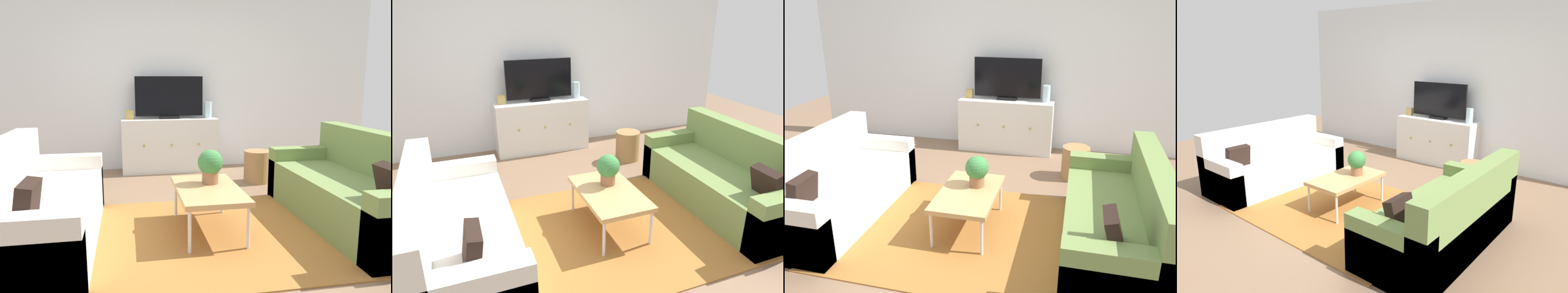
{
  "view_description": "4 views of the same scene",
  "coord_description": "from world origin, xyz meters",
  "views": [
    {
      "loc": [
        -0.66,
        -3.15,
        1.34
      ],
      "look_at": [
        0.0,
        0.46,
        0.68
      ],
      "focal_mm": 34.42,
      "sensor_mm": 36.0,
      "label": 1
    },
    {
      "loc": [
        -1.3,
        -2.87,
        2.05
      ],
      "look_at": [
        0.0,
        0.46,
        0.68
      ],
      "focal_mm": 32.94,
      "sensor_mm": 36.0,
      "label": 2
    },
    {
      "loc": [
        0.97,
        -3.37,
        2.11
      ],
      "look_at": [
        0.0,
        0.46,
        0.68
      ],
      "focal_mm": 36.37,
      "sensor_mm": 36.0,
      "label": 3
    },
    {
      "loc": [
        2.92,
        -3.08,
        1.94
      ],
      "look_at": [
        0.0,
        0.46,
        0.68
      ],
      "focal_mm": 32.97,
      "sensor_mm": 36.0,
      "label": 4
    }
  ],
  "objects": [
    {
      "name": "coffee_table",
      "position": [
        0.02,
        -0.07,
        0.37
      ],
      "size": [
        0.55,
        0.91,
        0.4
      ],
      "color": "tan",
      "rests_on": "ground_plane"
    },
    {
      "name": "couch_left_side",
      "position": [
        -1.44,
        -0.1,
        0.29
      ],
      "size": [
        0.83,
        1.93,
        0.85
      ],
      "color": "silver",
      "rests_on": "ground_plane"
    },
    {
      "name": "tv_console",
      "position": [
        -0.05,
        2.27,
        0.39
      ],
      "size": [
        1.38,
        0.47,
        0.77
      ],
      "color": "silver",
      "rests_on": "ground_plane"
    },
    {
      "name": "wicker_basket",
      "position": [
        1.0,
        1.43,
        0.21
      ],
      "size": [
        0.34,
        0.34,
        0.42
      ],
      "primitive_type": "cylinder",
      "color": "#9E7547",
      "rests_on": "ground_plane"
    },
    {
      "name": "flat_screen_tv",
      "position": [
        -0.05,
        2.29,
        1.08
      ],
      "size": [
        0.98,
        0.16,
        0.61
      ],
      "color": "black",
      "rests_on": "tv_console"
    },
    {
      "name": "area_rug",
      "position": [
        0.0,
        -0.15,
        0.01
      ],
      "size": [
        2.5,
        1.9,
        0.01
      ],
      "primitive_type": "cube",
      "color": "#9E662D",
      "rests_on": "ground_plane"
    },
    {
      "name": "couch_right_side",
      "position": [
        1.44,
        -0.1,
        0.29
      ],
      "size": [
        0.83,
        1.93,
        0.85
      ],
      "color": "olive",
      "rests_on": "ground_plane"
    },
    {
      "name": "ground_plane",
      "position": [
        0.0,
        0.0,
        0.0
      ],
      "size": [
        10.0,
        10.0,
        0.0
      ],
      "primitive_type": "plane",
      "color": "#84664C"
    },
    {
      "name": "wall_back",
      "position": [
        0.0,
        2.55,
        1.35
      ],
      "size": [
        6.4,
        0.12,
        2.7
      ],
      "primitive_type": "cube",
      "color": "white",
      "rests_on": "ground_plane"
    },
    {
      "name": "mantel_clock",
      "position": [
        -0.62,
        2.27,
        0.84
      ],
      "size": [
        0.11,
        0.07,
        0.13
      ],
      "primitive_type": "cube",
      "color": "tan",
      "rests_on": "tv_console"
    },
    {
      "name": "glass_vase",
      "position": [
        0.52,
        2.27,
        0.89
      ],
      "size": [
        0.11,
        0.11,
        0.24
      ],
      "primitive_type": "cylinder",
      "color": "silver",
      "rests_on": "tv_console"
    },
    {
      "name": "potted_plant",
      "position": [
        0.06,
        0.07,
        0.58
      ],
      "size": [
        0.23,
        0.23,
        0.31
      ],
      "color": "#936042",
      "rests_on": "coffee_table"
    }
  ]
}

